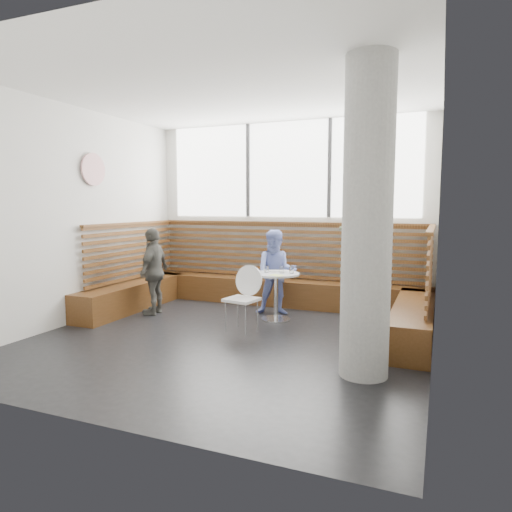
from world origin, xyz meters
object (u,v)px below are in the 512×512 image
at_px(adult_man, 359,272).
at_px(child_back, 276,272).
at_px(concrete_column, 367,221).
at_px(child_left, 154,271).
at_px(cafe_chair, 244,292).
at_px(cafe_table, 276,286).

relative_size(adult_man, child_back, 1.21).
bearing_deg(concrete_column, child_left, 157.77).
bearing_deg(cafe_chair, cafe_table, 81.19).
xyz_separation_m(concrete_column, child_back, (-1.73, 2.17, -0.92)).
height_order(cafe_table, child_left, child_left).
relative_size(cafe_chair, child_back, 0.67).
bearing_deg(concrete_column, child_back, 128.55).
bearing_deg(child_back, concrete_column, -68.57).
xyz_separation_m(cafe_chair, child_back, (0.12, 1.04, 0.15)).
height_order(concrete_column, child_left, concrete_column).
relative_size(concrete_column, child_back, 2.35).
bearing_deg(child_back, cafe_chair, -113.47).
bearing_deg(concrete_column, cafe_table, 131.58).
relative_size(concrete_column, cafe_table, 4.38).
bearing_deg(child_left, child_back, 103.70).
distance_m(concrete_column, child_back, 2.93).
relative_size(cafe_table, cafe_chair, 0.80).
distance_m(adult_man, child_back, 1.47).
relative_size(concrete_column, adult_man, 1.93).
distance_m(child_back, child_left, 1.97).
bearing_deg(child_left, adult_man, 86.77).
bearing_deg(adult_man, cafe_table, 96.52).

